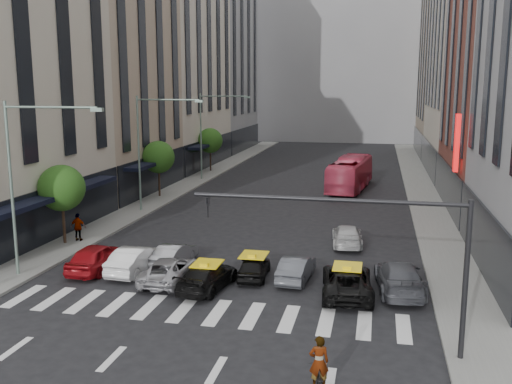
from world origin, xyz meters
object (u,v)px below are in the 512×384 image
Objects in this scene: bus at (350,174)px; car_white_front at (136,259)px; taxi_left at (207,277)px; pedestrian_far at (78,227)px; streetlamp_far at (209,125)px; car_red at (96,257)px; motorcycle at (318,382)px; streetlamp_near at (26,166)px; streetlamp_mid at (150,138)px; taxi_center at (254,267)px.

car_white_front is at bearing 77.15° from bus.
taxi_left is 0.40× the size of bus.
streetlamp_far is at bearing -95.45° from pedestrian_far.
pedestrian_far is at bearing -92.59° from streetlamp_far.
motorcycle is at bearing 142.18° from car_red.
motorcycle is (15.73, -8.36, -5.46)m from streetlamp_near.
streetlamp_mid reaches higher than car_white_front.
car_white_front is (4.84, -14.05, -5.19)m from streetlamp_mid.
pedestrian_far is (-12.38, 4.24, 0.43)m from taxi_center.
bus reaches higher than car_white_front.
motorcycle is at bearing 109.17° from taxi_center.
car_white_front is at bearing 139.12° from pedestrian_far.
taxi_center is 27.30m from bus.
streetlamp_near is at bearing 70.38° from bus.
streetlamp_near is 2.06× the size of car_white_front.
streetlamp_near reaches higher than taxi_left.
bus is (5.45, 29.18, 0.92)m from taxi_left.
streetlamp_near reaches higher than car_red.
streetlamp_near is 1.00× the size of streetlamp_mid.
streetlamp_far is (0.00, 32.00, 0.00)m from streetlamp_near.
streetlamp_far is 2.52× the size of taxi_center.
streetlamp_far is 33.50m from taxi_left.
motorcycle is at bearing 140.12° from car_white_front.
streetlamp_far reaches higher than car_red.
streetlamp_mid is 2.02× the size of car_red.
streetlamp_mid is 16.00m from streetlamp_far.
bus is at bearing -127.83° from pedestrian_far.
streetlamp_near is at bearing 8.53° from taxi_center.
pedestrian_far reaches higher than taxi_left.
taxi_left is (9.36, -31.74, -5.26)m from streetlamp_far.
taxi_left is at bearing 45.19° from taxi_center.
car_red is 0.39× the size of bus.
car_white_front is (2.20, 0.21, -0.04)m from car_red.
pedestrian_far is at bearing -52.36° from car_red.
streetlamp_mid is (0.00, 16.00, 0.00)m from streetlamp_near.
car_white_front reaches higher than taxi_center.
pedestrian_far reaches higher than motorcycle.
taxi_center is at bearing -175.80° from car_red.
streetlamp_mid reaches higher than taxi_center.
streetlamp_mid is 19.05m from taxi_left.
car_red is 2.21m from car_white_front.
bus is 37.83m from motorcycle.
bus is at bearing -113.84° from car_red.
taxi_center is at bearing -81.04° from motorcycle.
pedestrian_far is at bearing 62.11° from bus.
motorcycle is at bearing -27.99° from streetlamp_near.
bus is at bearing -106.34° from car_white_front.
streetlamp_far is at bearing 90.00° from streetlamp_mid.
car_white_front is 0.39× the size of bus.
motorcycle is at bearing 134.42° from taxi_left.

